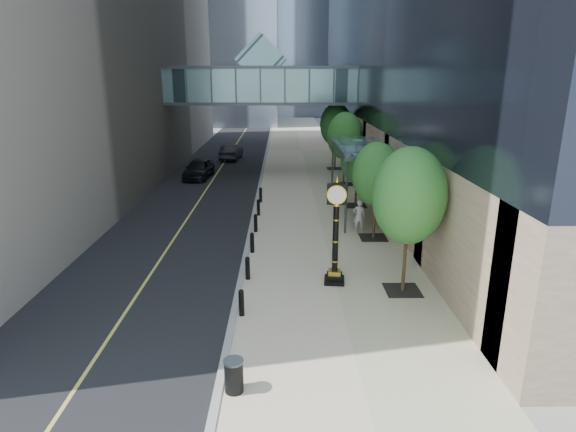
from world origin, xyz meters
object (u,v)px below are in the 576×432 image
object	(u,v)px
trash_bin	(234,377)
car_far	(231,152)
car_near	(199,169)
pedestrian	(359,216)
street_clock	(335,239)

from	to	relation	value
trash_bin	car_far	size ratio (longest dim) A/B	0.19
trash_bin	car_near	size ratio (longest dim) A/B	0.19
car_near	car_far	distance (m)	9.44
pedestrian	car_near	distance (m)	18.47
street_clock	pedestrian	distance (m)	6.95
trash_bin	pedestrian	distance (m)	14.79
street_clock	trash_bin	bearing A→B (deg)	-109.38
car_near	car_far	world-z (taller)	car_near
car_far	car_near	bearing A→B (deg)	84.42
pedestrian	trash_bin	bearing A→B (deg)	74.28
street_clock	pedestrian	xyz separation A→B (m)	(2.01, 6.58, -0.98)
trash_bin	pedestrian	xyz separation A→B (m)	(5.50, 13.73, 0.48)
trash_bin	car_far	bearing A→B (deg)	95.89
street_clock	trash_bin	world-z (taller)	street_clock
street_clock	car_far	world-z (taller)	street_clock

